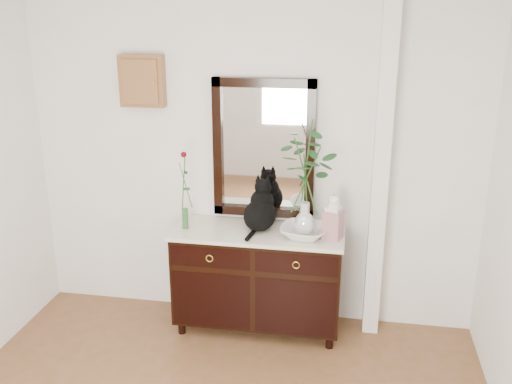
% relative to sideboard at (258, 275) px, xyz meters
% --- Properties ---
extents(wall_back, '(3.60, 0.04, 2.70)m').
position_rel_sideboard_xyz_m(wall_back, '(-0.10, 0.25, 0.88)').
color(wall_back, white).
rests_on(wall_back, ground).
extents(pilaster, '(0.12, 0.20, 2.70)m').
position_rel_sideboard_xyz_m(pilaster, '(0.90, 0.17, 0.88)').
color(pilaster, white).
rests_on(pilaster, ground).
extents(sideboard, '(1.33, 0.52, 0.82)m').
position_rel_sideboard_xyz_m(sideboard, '(0.00, 0.00, 0.00)').
color(sideboard, black).
rests_on(sideboard, ground).
extents(wall_mirror, '(0.80, 0.06, 1.10)m').
position_rel_sideboard_xyz_m(wall_mirror, '(-0.00, 0.24, 0.97)').
color(wall_mirror, black).
rests_on(wall_mirror, wall_back).
extents(key_cabinet, '(0.35, 0.10, 0.40)m').
position_rel_sideboard_xyz_m(key_cabinet, '(-0.95, 0.21, 1.48)').
color(key_cabinet, brown).
rests_on(key_cabinet, wall_back).
extents(cat, '(0.32, 0.38, 0.40)m').
position_rel_sideboard_xyz_m(cat, '(0.01, 0.03, 0.58)').
color(cat, black).
rests_on(cat, sideboard).
extents(lotus_bowl, '(0.40, 0.40, 0.09)m').
position_rel_sideboard_xyz_m(lotus_bowl, '(0.36, -0.06, 0.42)').
color(lotus_bowl, white).
rests_on(lotus_bowl, sideboard).
extents(vase_branches, '(0.44, 0.44, 0.90)m').
position_rel_sideboard_xyz_m(vase_branches, '(0.36, -0.06, 0.85)').
color(vase_branches, silver).
rests_on(vase_branches, lotus_bowl).
extents(bud_vase_rose, '(0.09, 0.09, 0.63)m').
position_rel_sideboard_xyz_m(bud_vase_rose, '(-0.57, -0.04, 0.69)').
color(bud_vase_rose, '#336631').
rests_on(bud_vase_rose, sideboard).
extents(ginger_jar, '(0.17, 0.17, 0.35)m').
position_rel_sideboard_xyz_m(ginger_jar, '(0.57, -0.05, 0.55)').
color(ginger_jar, silver).
rests_on(ginger_jar, sideboard).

